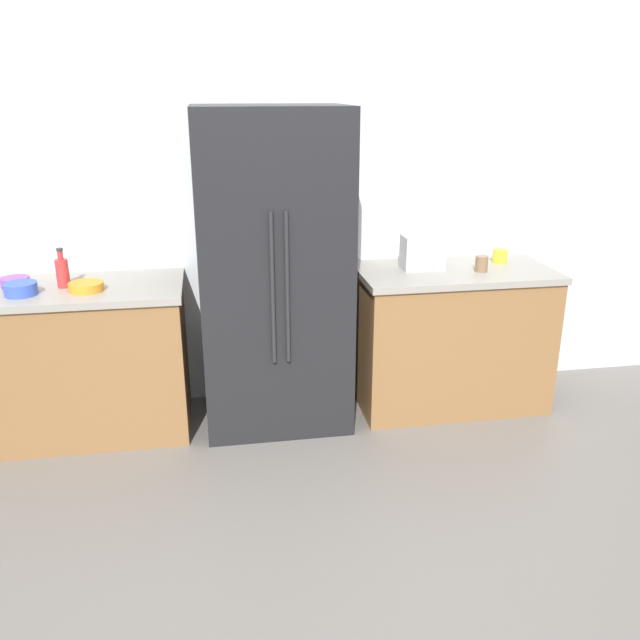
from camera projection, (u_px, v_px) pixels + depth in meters
name	position (u px, v px, depth m)	size (l,w,h in m)	color
ground_plane	(353.00, 578.00, 2.80)	(11.16, 11.16, 0.00)	slate
kitchen_back_panel	(291.00, 183.00, 4.11)	(5.58, 0.10, 2.82)	silver
counter_left	(74.00, 360.00, 3.87)	(1.31, 0.66, 0.90)	olive
counter_right	(450.00, 337.00, 4.23)	(1.21, 0.66, 0.90)	olive
refrigerator	(273.00, 273.00, 3.87)	(0.86, 0.68, 1.88)	black
toaster	(423.00, 252.00, 4.05)	(0.25, 0.16, 0.21)	silver
bottle_a	(62.00, 272.00, 3.68)	(0.07, 0.07, 0.22)	red
cup_a	(500.00, 256.00, 4.22)	(0.09, 0.09, 0.09)	yellow
cup_b	(482.00, 264.00, 4.02)	(0.08, 0.08, 0.10)	brown
bowl_a	(15.00, 282.00, 3.71)	(0.16, 0.16, 0.05)	purple
bowl_b	(21.00, 289.00, 3.56)	(0.17, 0.17, 0.07)	blue
bowl_c	(86.00, 287.00, 3.64)	(0.19, 0.19, 0.05)	orange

